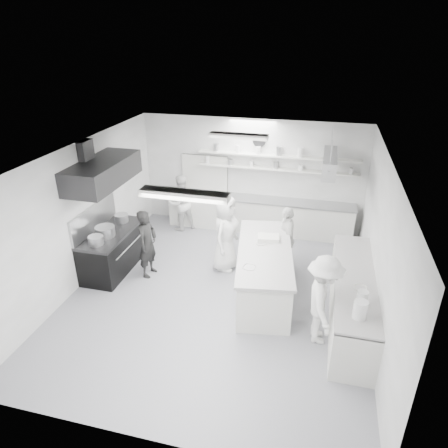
% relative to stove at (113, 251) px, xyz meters
% --- Properties ---
extents(floor, '(6.00, 7.00, 0.02)m').
position_rel_stove_xyz_m(floor, '(2.60, -0.40, -0.46)').
color(floor, gray).
rests_on(floor, ground).
extents(ceiling, '(6.00, 7.00, 0.02)m').
position_rel_stove_xyz_m(ceiling, '(2.60, -0.40, 2.56)').
color(ceiling, white).
rests_on(ceiling, wall_back).
extents(wall_back, '(6.00, 0.04, 3.00)m').
position_rel_stove_xyz_m(wall_back, '(2.60, 3.10, 1.05)').
color(wall_back, silver).
rests_on(wall_back, floor).
extents(wall_front, '(6.00, 0.04, 3.00)m').
position_rel_stove_xyz_m(wall_front, '(2.60, -3.90, 1.05)').
color(wall_front, silver).
rests_on(wall_front, floor).
extents(wall_left, '(0.04, 7.00, 3.00)m').
position_rel_stove_xyz_m(wall_left, '(-0.40, -0.40, 1.05)').
color(wall_left, silver).
rests_on(wall_left, floor).
extents(wall_right, '(0.04, 7.00, 3.00)m').
position_rel_stove_xyz_m(wall_right, '(5.60, -0.40, 1.05)').
color(wall_right, silver).
rests_on(wall_right, floor).
extents(stove, '(0.80, 1.80, 0.90)m').
position_rel_stove_xyz_m(stove, '(0.00, 0.00, 0.00)').
color(stove, black).
rests_on(stove, floor).
extents(exhaust_hood, '(0.85, 2.00, 0.50)m').
position_rel_stove_xyz_m(exhaust_hood, '(0.00, -0.00, 1.90)').
color(exhaust_hood, '#272628').
rests_on(exhaust_hood, wall_left).
extents(back_counter, '(5.00, 0.60, 0.92)m').
position_rel_stove_xyz_m(back_counter, '(2.90, 2.80, 0.01)').
color(back_counter, silver).
rests_on(back_counter, floor).
extents(shelf_lower, '(4.20, 0.26, 0.04)m').
position_rel_stove_xyz_m(shelf_lower, '(3.30, 2.97, 1.30)').
color(shelf_lower, silver).
rests_on(shelf_lower, wall_back).
extents(shelf_upper, '(4.20, 0.26, 0.04)m').
position_rel_stove_xyz_m(shelf_upper, '(3.30, 2.97, 1.65)').
color(shelf_upper, silver).
rests_on(shelf_upper, wall_back).
extents(pass_through_window, '(1.30, 0.04, 1.00)m').
position_rel_stove_xyz_m(pass_through_window, '(1.30, 3.08, 1.00)').
color(pass_through_window, black).
rests_on(pass_through_window, wall_back).
extents(wall_clock, '(0.32, 0.05, 0.32)m').
position_rel_stove_xyz_m(wall_clock, '(2.80, 3.06, 2.00)').
color(wall_clock, silver).
rests_on(wall_clock, wall_back).
extents(right_counter, '(0.74, 3.30, 0.94)m').
position_rel_stove_xyz_m(right_counter, '(5.25, -0.60, 0.02)').
color(right_counter, silver).
rests_on(right_counter, floor).
extents(pot_rack, '(0.30, 1.60, 0.40)m').
position_rel_stove_xyz_m(pot_rack, '(4.60, 2.00, 1.85)').
color(pot_rack, '#A3A4A7').
rests_on(pot_rack, ceiling).
extents(light_fixture_front, '(1.30, 0.25, 0.10)m').
position_rel_stove_xyz_m(light_fixture_front, '(2.60, -2.20, 2.49)').
color(light_fixture_front, silver).
rests_on(light_fixture_front, ceiling).
extents(light_fixture_rear, '(1.30, 0.25, 0.10)m').
position_rel_stove_xyz_m(light_fixture_rear, '(2.60, 1.40, 2.49)').
color(light_fixture_rear, silver).
rests_on(light_fixture_rear, ceiling).
extents(prep_island, '(1.40, 2.79, 0.98)m').
position_rel_stove_xyz_m(prep_island, '(3.50, -0.11, 0.04)').
color(prep_island, silver).
rests_on(prep_island, floor).
extents(stove_pot, '(0.42, 0.42, 0.27)m').
position_rel_stove_xyz_m(stove_pot, '(0.00, -0.20, 0.59)').
color(stove_pot, '#A3A4A7').
rests_on(stove_pot, stove).
extents(cook_stove, '(0.44, 0.61, 1.57)m').
position_rel_stove_xyz_m(cook_stove, '(0.89, -0.02, 0.33)').
color(cook_stove, black).
rests_on(cook_stove, floor).
extents(cook_back, '(0.96, 0.95, 1.56)m').
position_rel_stove_xyz_m(cook_back, '(0.81, 2.37, 0.33)').
color(cook_back, silver).
rests_on(cook_back, floor).
extents(cook_island_left, '(0.71, 0.96, 1.79)m').
position_rel_stove_xyz_m(cook_island_left, '(2.49, 0.67, 0.45)').
color(cook_island_left, silver).
rests_on(cook_island_left, floor).
extents(cook_island_right, '(0.58, 0.97, 1.55)m').
position_rel_stove_xyz_m(cook_island_right, '(3.83, 0.98, 0.32)').
color(cook_island_right, silver).
rests_on(cook_island_right, floor).
extents(cook_right, '(0.76, 1.16, 1.68)m').
position_rel_stove_xyz_m(cook_right, '(4.70, -1.28, 0.39)').
color(cook_right, silver).
rests_on(cook_right, floor).
extents(bowl_island_a, '(0.28, 0.28, 0.06)m').
position_rel_stove_xyz_m(bowl_island_a, '(3.32, -0.84, 0.56)').
color(bowl_island_a, '#A3A4A7').
rests_on(bowl_island_a, prep_island).
extents(bowl_island_b, '(0.25, 0.25, 0.06)m').
position_rel_stove_xyz_m(bowl_island_b, '(3.38, 0.12, 0.56)').
color(bowl_island_b, silver).
rests_on(bowl_island_b, prep_island).
extents(bowl_right, '(0.23, 0.23, 0.05)m').
position_rel_stove_xyz_m(bowl_right, '(5.31, -0.96, 0.52)').
color(bowl_right, silver).
rests_on(bowl_right, right_counter).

